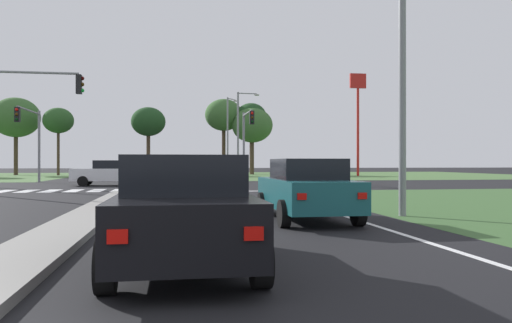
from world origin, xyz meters
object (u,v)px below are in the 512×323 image
(car_silver_fifth, at_px, (127,170))
(pedestrian_at_median, at_px, (146,165))
(car_black_second, at_px, (183,210))
(fastfood_pole_sign, at_px, (358,101))
(treeline_sixth, at_px, (224,115))
(car_teal_near, at_px, (306,189))
(traffic_signal_far_right, at_px, (247,133))
(car_maroon_third, at_px, (181,184))
(traffic_signal_near_left, at_px, (10,105))
(treeline_second, at_px, (16,118))
(treeline_fifth, at_px, (251,117))
(street_lamp_fourth, at_px, (228,132))
(street_lamp_near, at_px, (408,35))
(street_lamp_third, at_px, (240,129))
(treeline_third, at_px, (58,121))
(traffic_signal_far_left, at_px, (31,130))
(treeline_seventh, at_px, (252,125))
(treeline_fourth, at_px, (148,122))
(car_white_fourth, at_px, (110,173))

(car_silver_fifth, bearing_deg, pedestrian_at_median, 114.68)
(car_black_second, xyz_separation_m, fastfood_pole_sign, (19.81, 46.03, 7.42))
(car_silver_fifth, distance_m, treeline_sixth, 18.86)
(car_black_second, bearing_deg, treeline_sixth, 83.91)
(car_teal_near, xyz_separation_m, traffic_signal_far_right, (2.04, 25.11, 2.92))
(car_maroon_third, bearing_deg, car_silver_fifth, 98.25)
(traffic_signal_near_left, relative_size, treeline_second, 0.68)
(treeline_second, height_order, treeline_fifth, treeline_second)
(street_lamp_fourth, xyz_separation_m, treeline_second, (-24.59, 3.08, 1.58))
(street_lamp_near, height_order, treeline_sixth, treeline_sixth)
(car_black_second, bearing_deg, street_lamp_third, 81.58)
(car_silver_fifth, height_order, traffic_signal_near_left, traffic_signal_near_left)
(treeline_fifth, bearing_deg, treeline_third, -173.91)
(traffic_signal_far_left, bearing_deg, treeline_third, 97.86)
(pedestrian_at_median, bearing_deg, treeline_seventh, -77.33)
(fastfood_pole_sign, height_order, treeline_seventh, fastfood_pole_sign)
(traffic_signal_far_left, relative_size, treeline_fourth, 0.68)
(car_teal_near, relative_size, car_silver_fifth, 0.97)
(car_black_second, relative_size, traffic_signal_near_left, 0.73)
(treeline_fifth, bearing_deg, car_white_fourth, -114.73)
(car_maroon_third, distance_m, pedestrian_at_median, 27.63)
(car_maroon_third, bearing_deg, street_lamp_fourth, 81.76)
(street_lamp_near, distance_m, treeline_fifth, 50.03)
(fastfood_pole_sign, relative_size, treeline_fifth, 1.26)
(traffic_signal_far_left, xyz_separation_m, fastfood_pole_sign, (29.75, 16.02, 4.51))
(street_lamp_fourth, xyz_separation_m, treeline_sixth, (-0.20, 3.77, 2.27))
(car_maroon_third, xyz_separation_m, traffic_signal_far_left, (-10.04, 19.66, 2.96))
(street_lamp_fourth, bearing_deg, traffic_signal_far_left, -125.61)
(car_black_second, height_order, traffic_signal_far_right, traffic_signal_far_right)
(car_silver_fifth, distance_m, treeline_fifth, 20.59)
(car_silver_fifth, bearing_deg, car_maroon_third, 98.25)
(street_lamp_near, xyz_separation_m, treeline_third, (-19.48, 47.48, 1.18))
(traffic_signal_far_right, bearing_deg, treeline_sixth, 88.32)
(car_teal_near, relative_size, car_white_fourth, 0.97)
(car_teal_near, height_order, car_white_fourth, car_white_fourth)
(treeline_seventh, bearing_deg, traffic_signal_far_right, -99.70)
(traffic_signal_far_right, bearing_deg, treeline_second, 133.19)
(car_maroon_third, relative_size, street_lamp_fourth, 0.48)
(car_black_second, relative_size, car_maroon_third, 1.01)
(street_lamp_near, bearing_deg, treeline_sixth, 90.32)
(car_white_fourth, relative_size, street_lamp_fourth, 0.50)
(street_lamp_fourth, relative_size, treeline_fifth, 1.02)
(car_maroon_third, height_order, treeline_second, treeline_second)
(car_black_second, bearing_deg, traffic_signal_far_left, 108.33)
(street_lamp_near, bearing_deg, treeline_second, 116.41)
(traffic_signal_near_left, bearing_deg, treeline_sixth, 69.44)
(treeline_fifth, distance_m, treeline_seventh, 1.46)
(traffic_signal_far_left, bearing_deg, treeline_seventh, 52.18)
(car_silver_fifth, height_order, traffic_signal_far_right, traffic_signal_far_right)
(treeline_fourth, relative_size, treeline_fifth, 0.92)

